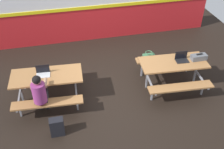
% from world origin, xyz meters
% --- Properties ---
extents(ground_plane, '(10.00, 10.00, 0.02)m').
position_xyz_m(ground_plane, '(0.00, 0.00, -0.01)').
color(ground_plane, black).
extents(accent_backdrop, '(8.00, 0.14, 2.60)m').
position_xyz_m(accent_backdrop, '(0.00, 2.77, 1.25)').
color(accent_backdrop, red).
rests_on(accent_backdrop, ground).
extents(picnic_table_left, '(1.73, 1.65, 0.74)m').
position_xyz_m(picnic_table_left, '(-1.58, -0.02, 0.57)').
color(picnic_table_left, '#9E6B3D').
rests_on(picnic_table_left, ground).
extents(picnic_table_right, '(1.73, 1.65, 0.74)m').
position_xyz_m(picnic_table_right, '(1.58, -0.18, 0.57)').
color(picnic_table_right, '#9E6B3D').
rests_on(picnic_table_right, ground).
extents(student_nearer, '(0.38, 0.53, 1.21)m').
position_xyz_m(student_nearer, '(-1.75, -0.57, 0.71)').
color(student_nearer, '#2D2D38').
rests_on(student_nearer, ground).
extents(laptop_silver, '(0.33, 0.24, 0.22)m').
position_xyz_m(laptop_silver, '(-1.65, 0.02, 0.79)').
color(laptop_silver, silver).
rests_on(laptop_silver, picnic_table_left).
extents(laptop_dark, '(0.33, 0.24, 0.22)m').
position_xyz_m(laptop_dark, '(1.81, -0.16, 0.79)').
color(laptop_dark, black).
rests_on(laptop_dark, picnic_table_right).
extents(toolbox_grey, '(0.40, 0.18, 0.18)m').
position_xyz_m(toolbox_grey, '(2.24, -0.22, 0.81)').
color(toolbox_grey, '#595B60').
rests_on(toolbox_grey, picnic_table_right).
extents(backpack_dark, '(0.30, 0.22, 0.44)m').
position_xyz_m(backpack_dark, '(-1.47, -1.23, 0.22)').
color(backpack_dark, black).
rests_on(backpack_dark, ground).
extents(tote_bag_bright, '(0.34, 0.21, 0.43)m').
position_xyz_m(tote_bag_bright, '(1.31, 0.86, 0.19)').
color(tote_bag_bright, '#3F724C').
rests_on(tote_bag_bright, ground).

